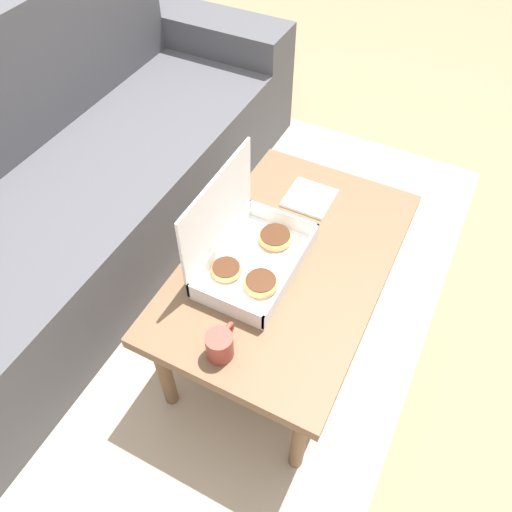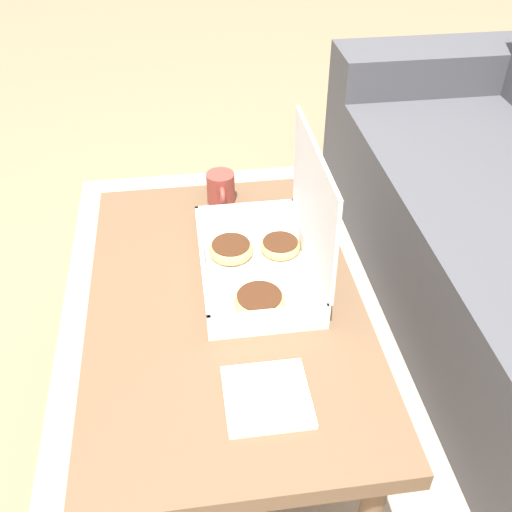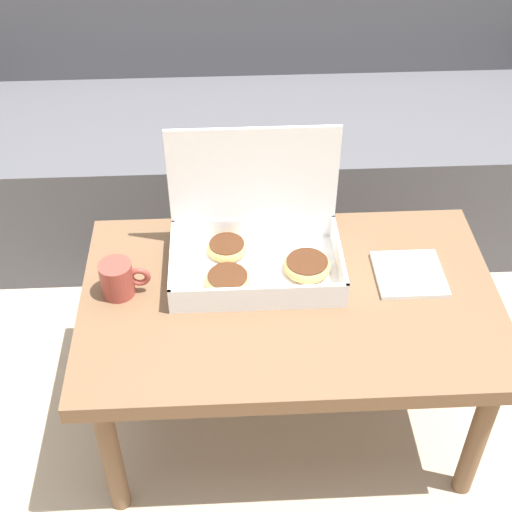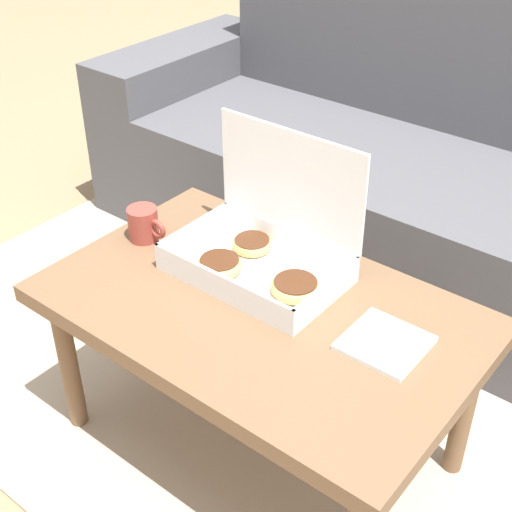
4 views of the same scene
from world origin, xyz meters
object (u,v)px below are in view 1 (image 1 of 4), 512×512
(coffee_table, at_px, (288,269))
(coffee_mug, at_px, (220,345))
(couch, at_px, (60,195))
(pastry_box, at_px, (248,251))

(coffee_table, distance_m, coffee_mug, 0.38)
(couch, distance_m, coffee_table, 0.95)
(coffee_mug, bearing_deg, pastry_box, 13.98)
(pastry_box, bearing_deg, coffee_mug, -166.02)
(coffee_table, bearing_deg, couch, 90.00)
(couch, bearing_deg, coffee_table, -90.00)
(coffee_table, height_order, pastry_box, pastry_box)
(couch, relative_size, coffee_table, 2.60)
(couch, relative_size, coffee_mug, 21.82)
(pastry_box, relative_size, coffee_mug, 3.49)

